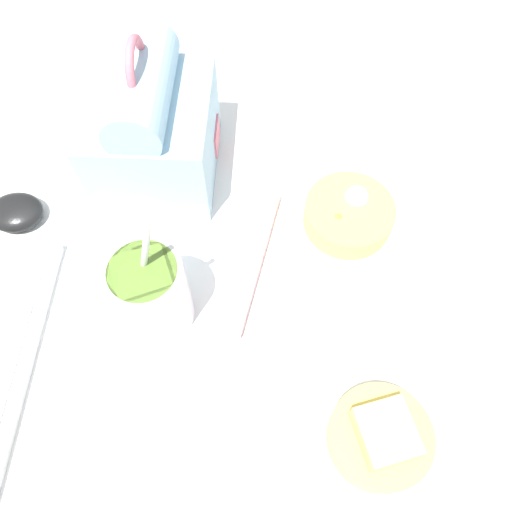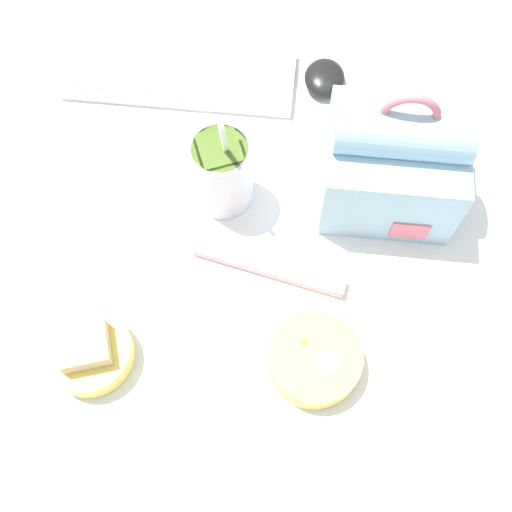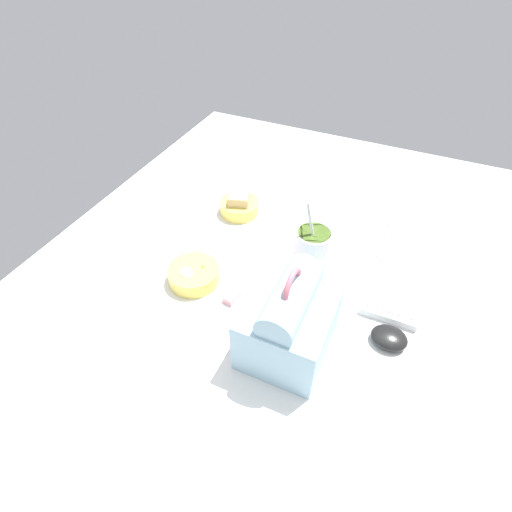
{
  "view_description": "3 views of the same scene",
  "coord_description": "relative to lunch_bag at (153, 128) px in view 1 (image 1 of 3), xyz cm",
  "views": [
    {
      "loc": [
        -23.2,
        -3.8,
        58.46
      ],
      "look_at": [
        4.97,
        -2.55,
        7.0
      ],
      "focal_mm": 35.0,
      "sensor_mm": 36.0,
      "label": 1
    },
    {
      "loc": [
        8.37,
        -35.63,
        81.04
      ],
      "look_at": [
        4.97,
        -2.55,
        7.0
      ],
      "focal_mm": 45.0,
      "sensor_mm": 36.0,
      "label": 2
    },
    {
      "loc": [
        65.27,
        24.79,
        69.21
      ],
      "look_at": [
        4.97,
        -2.55,
        7.0
      ],
      "focal_mm": 28.0,
      "sensor_mm": 36.0,
      "label": 3
    }
  ],
  "objects": [
    {
      "name": "desk_surface",
      "position": [
        -21.57,
        -11.58,
        -8.93
      ],
      "size": [
        140.0,
        110.0,
        2.0
      ],
      "color": "white",
      "rests_on": "ground"
    },
    {
      "name": "soup_cup",
      "position": [
        -22.34,
        -2.79,
        -1.9
      ],
      "size": [
        8.32,
        8.32,
        19.3
      ],
      "color": "silver",
      "rests_on": "desk_surface"
    },
    {
      "name": "bento_bowl_sandwich",
      "position": [
        -35.86,
        -27.86,
        -5.64
      ],
      "size": [
        10.7,
        10.7,
        6.13
      ],
      "color": "#EFD65B",
      "rests_on": "desk_surface"
    },
    {
      "name": "computer_mouse",
      "position": [
        -9.43,
        18.06,
        -6.51
      ],
      "size": [
        6.13,
        7.23,
        2.84
      ],
      "color": "black",
      "rests_on": "desk_surface"
    },
    {
      "name": "chopstick_case",
      "position": [
        -14.87,
        -13.65,
        -7.13
      ],
      "size": [
        20.8,
        6.6,
        1.6
      ],
      "color": "pink",
      "rests_on": "desk_surface"
    },
    {
      "name": "lunch_bag",
      "position": [
        0.0,
        0.0,
        0.0
      ],
      "size": [
        17.61,
        15.65,
        21.12
      ],
      "color": "#9EC6DB",
      "rests_on": "desk_surface"
    },
    {
      "name": "bento_bowl_snacks",
      "position": [
        -8.18,
        -25.86,
        -5.98
      ],
      "size": [
        11.7,
        11.7,
        4.99
      ],
      "color": "#EFD65B",
      "rests_on": "desk_surface"
    }
  ]
}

